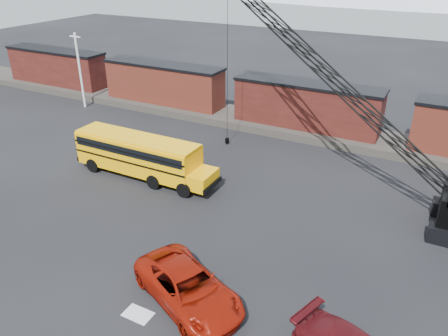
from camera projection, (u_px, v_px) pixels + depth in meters
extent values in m
plane|color=black|center=(176.00, 264.00, 24.16)|extent=(160.00, 160.00, 0.00)
cube|color=#47413A|center=(304.00, 129.00, 41.40)|extent=(120.00, 5.00, 0.70)
cube|color=#4E1B16|center=(57.00, 67.00, 53.78)|extent=(13.50, 2.90, 4.00)
cube|color=black|center=(54.00, 50.00, 52.87)|extent=(13.70, 3.10, 0.25)
cube|color=black|center=(36.00, 77.00, 56.30)|extent=(2.20, 2.40, 0.60)
cube|color=black|center=(84.00, 85.00, 52.78)|extent=(2.20, 2.40, 0.60)
cube|color=#4C2015|center=(164.00, 84.00, 47.06)|extent=(13.50, 2.90, 4.00)
cube|color=black|center=(163.00, 65.00, 46.15)|extent=(13.70, 3.10, 0.25)
cube|color=black|center=(134.00, 94.00, 49.59)|extent=(2.20, 2.40, 0.60)
cube|color=black|center=(198.00, 104.00, 46.06)|extent=(2.20, 2.40, 0.60)
cube|color=#4E1B16|center=(307.00, 106.00, 40.35)|extent=(13.50, 2.90, 4.00)
cube|color=black|center=(308.00, 84.00, 39.44)|extent=(13.70, 3.10, 0.25)
cube|color=black|center=(264.00, 116.00, 42.87)|extent=(2.20, 2.40, 0.60)
cube|color=black|center=(350.00, 131.00, 39.34)|extent=(2.20, 2.40, 0.60)
cube|color=black|center=(442.00, 146.00, 36.15)|extent=(2.20, 2.40, 0.60)
cylinder|color=silver|center=(80.00, 71.00, 46.68)|extent=(0.24, 0.24, 8.00)
cube|color=silver|center=(75.00, 37.00, 45.08)|extent=(1.40, 0.12, 0.12)
cube|color=silver|center=(138.00, 314.00, 20.78)|extent=(1.40, 0.90, 0.02)
cube|color=#FFAD05|center=(138.00, 154.00, 32.85)|extent=(10.00, 2.50, 2.50)
cube|color=#FFAD05|center=(202.00, 179.00, 30.82)|extent=(1.60, 2.30, 1.10)
cube|color=#FFAD05|center=(136.00, 138.00, 32.27)|extent=(10.00, 2.30, 0.18)
cube|color=black|center=(126.00, 152.00, 31.55)|extent=(9.60, 0.05, 0.65)
cube|color=black|center=(147.00, 140.00, 33.54)|extent=(9.60, 0.05, 0.65)
cube|color=black|center=(213.00, 185.00, 30.59)|extent=(0.15, 2.45, 0.35)
cube|color=black|center=(89.00, 153.00, 35.42)|extent=(0.15, 2.50, 0.35)
cylinder|color=black|center=(93.00, 165.00, 34.01)|extent=(1.10, 0.35, 1.10)
cylinder|color=black|center=(113.00, 154.00, 35.83)|extent=(1.10, 0.35, 1.10)
cylinder|color=black|center=(154.00, 182.00, 31.58)|extent=(1.10, 0.35, 1.10)
cylinder|color=black|center=(172.00, 169.00, 33.40)|extent=(1.10, 0.35, 1.10)
cylinder|color=black|center=(184.00, 190.00, 30.49)|extent=(1.10, 0.35, 1.10)
cylinder|color=black|center=(201.00, 177.00, 32.31)|extent=(1.10, 0.35, 1.10)
imported|color=#931407|center=(188.00, 287.00, 21.15)|extent=(7.15, 5.45, 1.81)
cylinder|color=black|center=(227.00, 68.00, 36.06)|extent=(0.04, 0.04, 13.41)
cube|color=black|center=(227.00, 141.00, 38.95)|extent=(0.25, 0.25, 0.50)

